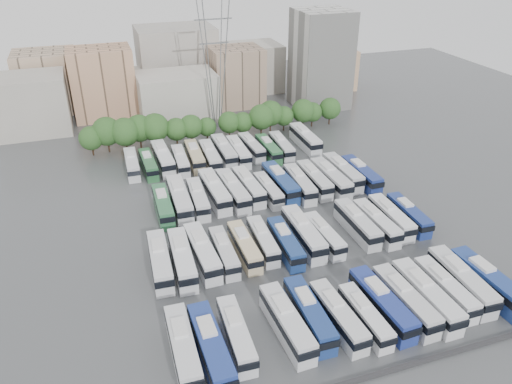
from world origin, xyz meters
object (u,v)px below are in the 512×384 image
object	(u,v)px
bus_r0_s11	(445,288)
bus_r3_s6	(224,151)
bus_r2_s10	(314,179)
bus_r3_s2	(163,158)
bus_r0_s6	(338,316)
bus_r0_s9	(405,300)
bus_r1_s6	(285,243)
bus_r3_s1	(148,164)
bus_r1_s0	(160,261)
bus_r2_s13	(361,174)
bus_r1_s3	(224,252)
bus_r0_s5	(309,314)
bus_r0_s1	(211,347)
bus_r2_s6	(249,186)
bus_r0_s8	(382,304)
bus_r1_s13	(409,214)
bus_r2_s12	(342,172)
bus_r3_s7	(238,151)
bus_r2_s11	(331,178)
bus_r2_s7	(268,190)
bus_r1_s5	(263,240)
bus_r2_s1	(163,205)
bus_r0_s7	(365,316)
bus_r1_s10	(357,223)
bus_r3_s12	(305,139)
bus_r3_s5	(210,156)
apartment_tower	(321,59)
bus_r0_s12	(461,280)
bus_r3_s8	(252,147)
electricity_pylon	(214,54)
bus_r0_s2	(236,334)
bus_r1_s11	(376,223)
bus_r1_s4	(244,246)
bus_r3_s10	(282,146)
bus_r0_s0	(183,348)
bus_r2_s2	(180,199)
bus_r3_s4	(195,156)
bus_r0_s4	(287,322)
bus_r0_s10	(426,296)
bus_r2_s5	(233,190)
bus_r2_s8	(280,182)
bus_r1_s7	(303,233)
bus_r1_s8	(324,235)
bus_r2_s3	(198,198)
bus_r1_s1	(182,259)

from	to	relation	value
bus_r0_s11	bus_r3_s6	world-z (taller)	bus_r3_s6
bus_r2_s10	bus_r3_s2	bearing A→B (deg)	143.99
bus_r0_s6	bus_r0_s9	size ratio (longest dim) A/B	0.95
bus_r1_s6	bus_r3_s1	world-z (taller)	bus_r1_s6
bus_r1_s0	bus_r2_s13	world-z (taller)	bus_r1_s0
bus_r1_s3	bus_r2_s13	size ratio (longest dim) A/B	0.88
bus_r0_s5	bus_r1_s3	world-z (taller)	bus_r0_s5
bus_r0_s1	bus_r2_s6	world-z (taller)	bus_r0_s1
bus_r0_s8	bus_r0_s1	bearing A→B (deg)	178.30
bus_r2_s13	bus_r1_s13	bearing A→B (deg)	-89.78
bus_r2_s12	bus_r3_s7	world-z (taller)	bus_r2_s12
bus_r1_s6	bus_r2_s11	xyz separation A→B (m)	(16.56, 17.70, 0.24)
bus_r0_s6	bus_r2_s7	size ratio (longest dim) A/B	1.09
bus_r1_s5	bus_r2_s1	size ratio (longest dim) A/B	0.94
bus_r0_s6	bus_r0_s7	size ratio (longest dim) A/B	1.11
bus_r2_s13	bus_r2_s11	bearing A→B (deg)	178.48
bus_r1_s10	bus_r3_s12	size ratio (longest dim) A/B	0.94
bus_r3_s5	apartment_tower	bearing A→B (deg)	38.80
bus_r1_s10	bus_r0_s12	bearing A→B (deg)	-70.33
bus_r2_s10	bus_r3_s8	bearing A→B (deg)	108.82
bus_r0_s8	bus_r2_s7	bearing A→B (deg)	92.85
electricity_pylon	bus_r2_s11	size ratio (longest dim) A/B	2.52
bus_r0_s1	bus_r0_s2	world-z (taller)	bus_r0_s1
bus_r2_s7	bus_r3_s5	xyz separation A→B (m)	(-6.80, 17.95, 0.24)
bus_r0_s2	bus_r1_s11	size ratio (longest dim) A/B	0.96
bus_r2_s7	bus_r3_s5	bearing A→B (deg)	109.48
bus_r0_s6	bus_r1_s4	distance (m)	19.96
bus_r3_s2	bus_r3_s5	distance (m)	10.05
bus_r1_s0	bus_r2_s12	size ratio (longest dim) A/B	0.98
bus_r3_s1	bus_r2_s13	bearing A→B (deg)	-26.77
bus_r2_s7	bus_r3_s10	world-z (taller)	bus_r3_s10
bus_r2_s7	bus_r3_s1	bearing A→B (deg)	135.67
apartment_tower	bus_r3_s6	xyz separation A→B (m)	(-35.56, -27.49, -10.99)
bus_r0_s0	bus_r2_s2	size ratio (longest dim) A/B	0.91
bus_r0_s8	bus_r3_s12	size ratio (longest dim) A/B	0.98
bus_r3_s4	bus_r0_s11	bearing A→B (deg)	-64.38
bus_r0_s12	bus_r3_s10	size ratio (longest dim) A/B	1.10
bus_r0_s4	bus_r3_s6	xyz separation A→B (m)	(6.70, 53.90, 0.06)
electricity_pylon	bus_r0_s10	xyz separation A→B (m)	(9.39, -74.72, -16.63)
bus_r1_s3	bus_r2_s11	world-z (taller)	bus_r2_s11
bus_r2_s5	bus_r2_s7	xyz separation A→B (m)	(6.56, -1.29, -0.35)
bus_r1_s10	bus_r2_s1	xyz separation A→B (m)	(-29.77, 16.54, -0.07)
bus_r2_s5	bus_r2_s8	distance (m)	9.59
bus_r0_s4	bus_r1_s7	bearing A→B (deg)	58.79
bus_r0_s11	bus_r2_s5	bearing A→B (deg)	118.56
bus_r1_s8	bus_r2_s3	xyz separation A→B (m)	(-16.66, 18.17, 0.14)
bus_r2_s11	bus_r2_s13	bearing A→B (deg)	-2.28
bus_r3_s7	bus_r1_s11	bearing A→B (deg)	-67.85
bus_r1_s7	bus_r3_s8	xyz separation A→B (m)	(3.19, 36.50, -0.25)
bus_r1_s1	bus_r1_s7	size ratio (longest dim) A/B	0.98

